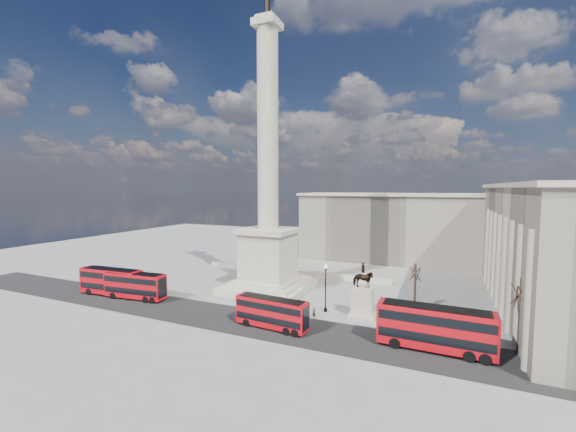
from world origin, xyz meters
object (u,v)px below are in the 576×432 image
Objects in this scene: pedestrian_crossing at (298,312)px; nelsons_column at (268,217)px; red_bus_e at (111,281)px; victorian_lamp at (326,284)px; pedestrian_standing at (477,340)px; red_bus_c at (435,328)px; equestrian_statue at (363,298)px; red_bus_a at (135,285)px; red_bus_b at (272,313)px; pedestrian_walking at (314,313)px.

nelsons_column is at bearing 30.70° from pedestrian_crossing.
red_bus_e is 1.64× the size of victorian_lamp.
nelsons_column reaches higher than pedestrian_standing.
red_bus_c is 1.60× the size of equestrian_statue.
equestrian_statue is (40.39, 7.29, 0.26)m from red_bus_e.
victorian_lamp is 4.17× the size of pedestrian_crossing.
nelsons_column is 6.50× the size of equestrian_statue.
nelsons_column is at bearing 33.83° from red_bus_a.
equestrian_statue reaches higher than red_bus_b.
equestrian_statue is at bearing 47.74° from red_bus_b.
red_bus_a is 6.48× the size of pedestrian_crossing.
pedestrian_standing is at bearing -19.79° from nelsons_column.
red_bus_b is 0.87× the size of red_bus_e.
pedestrian_walking is at bearing 2.09° from red_bus_e.
nelsons_column is 4.07× the size of red_bus_c.
red_bus_a is 35.93m from equestrian_statue.
red_bus_a is 25.61m from red_bus_b.
pedestrian_crossing is (-21.87, 0.42, -0.07)m from pedestrian_standing.
pedestrian_crossing is (-2.15, -0.77, 0.07)m from pedestrian_walking.
victorian_lamp is (35.10, 6.88, 1.69)m from red_bus_e.
pedestrian_standing is at bearing -18.96° from equestrian_statue.
victorian_lamp is (4.39, 8.60, 2.00)m from red_bus_b.
equestrian_statue reaches higher than victorian_lamp.
equestrian_statue is 4.64× the size of pedestrian_crossing.
pedestrian_walking is 19.76m from pedestrian_standing.
red_bus_e is (-30.71, 1.71, 0.31)m from red_bus_b.
pedestrian_crossing is (1.61, 4.68, -1.24)m from red_bus_b.
pedestrian_standing reaches higher than pedestrian_crossing.
red_bus_e is (-49.94, 0.11, -0.21)m from red_bus_c.
nelsons_column is 20.10m from pedestrian_walking.
red_bus_c is 7.40× the size of pedestrian_crossing.
equestrian_statue reaches higher than red_bus_a.
red_bus_b reaches higher than pedestrian_crossing.
red_bus_b is 23.90m from pedestrian_standing.
nelsons_column is 7.22× the size of victorian_lamp.
nelsons_column is 28.33m from red_bus_e.
red_bus_c is 17.97m from pedestrian_crossing.
pedestrian_walking is (29.30, 3.55, -1.49)m from red_bus_a.
equestrian_statue reaches higher than pedestrian_walking.
red_bus_c reaches higher than pedestrian_standing.
pedestrian_walking is (-5.92, -3.55, -1.88)m from equestrian_statue.
red_bus_e is 54.28m from pedestrian_standing.
red_bus_e is at bearing -178.75° from red_bus_c.
nelsons_column reaches higher than victorian_lamp.
pedestrian_crossing is (-8.06, -4.32, -1.81)m from equestrian_statue.
victorian_lamp is 3.86× the size of pedestrian_standing.
red_bus_e is 6.32× the size of pedestrian_standing.
pedestrian_crossing is at bearing -153.81° from pedestrian_walking.
victorian_lamp is at bearing 156.13° from red_bus_c.
red_bus_b is (8.48, -15.76, -10.85)m from nelsons_column.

